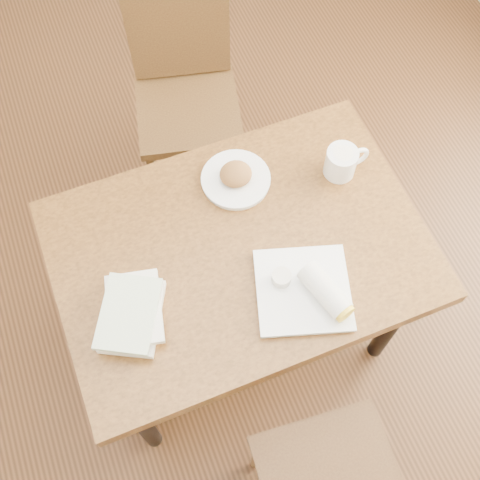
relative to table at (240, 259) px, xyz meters
name	(u,v)px	position (x,y,z in m)	size (l,w,h in m)	color
ground	(240,326)	(0.00, 0.00, -0.67)	(4.00, 5.00, 0.01)	#472814
room_walls	(240,34)	(0.00, 0.00, 0.97)	(4.02, 5.02, 2.80)	beige
table	(240,259)	(0.00, 0.00, 0.00)	(1.17, 0.81, 0.75)	brown
chair_far	(185,83)	(0.11, 0.87, -0.12)	(0.51, 0.51, 0.95)	#4F3516
plate_scone	(236,178)	(0.08, 0.23, 0.11)	(0.23, 0.23, 0.07)	white
coffee_mug	(342,161)	(0.42, 0.14, 0.14)	(0.16, 0.10, 0.11)	white
plate_burrito	(310,290)	(0.13, -0.22, 0.11)	(0.35, 0.35, 0.09)	white
book_stack	(132,313)	(-0.38, -0.10, 0.12)	(0.26, 0.29, 0.06)	white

